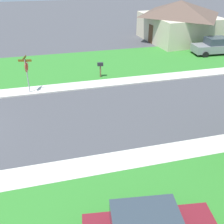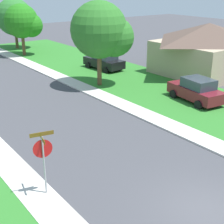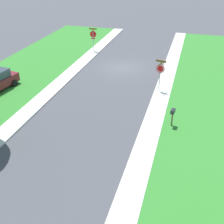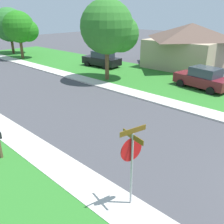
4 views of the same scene
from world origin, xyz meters
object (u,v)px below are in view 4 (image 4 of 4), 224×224
object	(u,v)px
car_maroon_across_road	(203,78)
house_right_setback	(190,45)
tree_sidewalk_far	(12,26)
stop_sign_far_corner	(132,155)
tree_across_right	(110,29)
car_black_near_corner	(102,59)
tree_across_left	(21,28)

from	to	relation	value
car_maroon_across_road	house_right_setback	xyz separation A→B (m)	(7.17, 4.90, 1.50)
tree_sidewalk_far	house_right_setback	bearing A→B (deg)	-67.67
car_maroon_across_road	tree_sidewalk_far	xyz separation A→B (m)	(-1.96, 27.13, 2.95)
stop_sign_far_corner	tree_across_right	distance (m)	15.63
tree_across_right	car_black_near_corner	bearing A→B (deg)	53.67
stop_sign_far_corner	tree_across_right	world-z (taller)	tree_across_right
tree_sidewalk_far	car_black_near_corner	bearing A→B (deg)	-81.70
car_maroon_across_road	tree_across_right	distance (m)	8.58
stop_sign_far_corner	tree_sidewalk_far	distance (m)	33.15
stop_sign_far_corner	car_black_near_corner	xyz separation A→B (m)	(13.96, 15.48, -1.01)
car_maroon_across_road	tree_across_right	world-z (taller)	tree_across_right
car_maroon_across_road	tree_sidewalk_far	size ratio (longest dim) A/B	0.72
tree_across_left	tree_sidewalk_far	distance (m)	4.74
stop_sign_far_corner	tree_sidewalk_far	xyz separation A→B (m)	(11.70, 30.96, 1.94)
tree_sidewalk_far	tree_across_left	bearing A→B (deg)	-103.17
car_black_near_corner	house_right_setback	distance (m)	9.76
tree_sidewalk_far	house_right_setback	distance (m)	24.08
car_black_near_corner	car_maroon_across_road	size ratio (longest dim) A/B	0.98
tree_across_left	house_right_setback	world-z (taller)	tree_across_left
tree_across_right	tree_across_left	bearing A→B (deg)	90.39
tree_across_left	tree_sidewalk_far	size ratio (longest dim) A/B	0.93
house_right_setback	car_black_near_corner	bearing A→B (deg)	135.47
car_black_near_corner	car_maroon_across_road	bearing A→B (deg)	-91.47
stop_sign_far_corner	tree_across_right	size ratio (longest dim) A/B	0.41
house_right_setback	tree_across_left	bearing A→B (deg)	120.10
stop_sign_far_corner	tree_across_right	bearing A→B (deg)	45.94
car_black_near_corner	tree_across_right	world-z (taller)	tree_across_right
stop_sign_far_corner	tree_sidewalk_far	world-z (taller)	tree_sidewalk_far
tree_across_right	stop_sign_far_corner	bearing A→B (deg)	-134.06
tree_across_left	tree_sidewalk_far	xyz separation A→B (m)	(1.08, 4.62, 0.02)
tree_sidewalk_far	car_maroon_across_road	bearing A→B (deg)	-85.87
stop_sign_far_corner	tree_across_left	size ratio (longest dim) A/B	0.47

